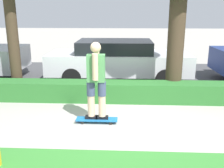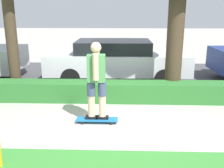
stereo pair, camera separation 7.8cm
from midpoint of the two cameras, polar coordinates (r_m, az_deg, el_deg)
The scene contains 6 objects.
ground_plane at distance 5.53m, azimuth 2.23°, elevation -9.17°, with size 60.00×60.00×0.00m, color #ADA89E.
street_asphalt at distance 9.51m, azimuth 2.52°, elevation 1.62°, with size 18.29×5.00×0.01m.
hedge_row at distance 6.93m, azimuth 2.41°, elevation -1.65°, with size 18.29×0.60×0.51m.
skateboard at distance 5.67m, azimuth -2.92°, elevation -7.71°, with size 0.89×0.24×0.09m.
skater_person at distance 5.38m, azimuth -3.05°, elevation 1.00°, with size 0.49×0.42×1.64m.
parked_car_middle at distance 8.84m, azimuth 1.56°, elevation 5.36°, with size 4.68×1.87×1.36m.
Camera 1 is at (0.07, -5.01, 2.34)m, focal length 42.00 mm.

